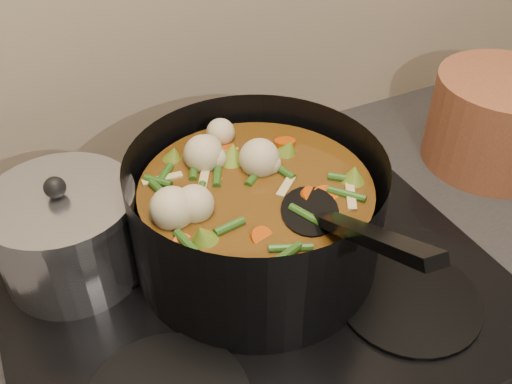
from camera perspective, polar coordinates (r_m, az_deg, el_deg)
name	(u,v)px	position (r m, az deg, el deg)	size (l,w,h in m)	color
stovetop	(249,278)	(0.76, -0.73, -8.64)	(0.62, 0.54, 0.03)	black
stockpot	(256,215)	(0.73, 0.04, -2.31)	(0.40, 0.48, 0.24)	black
saucepan	(68,234)	(0.76, -18.29, -3.97)	(0.18, 0.18, 0.15)	silver
terracotta_crock	(497,121)	(1.02, 22.96, 6.55)	(0.22, 0.22, 0.15)	brown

